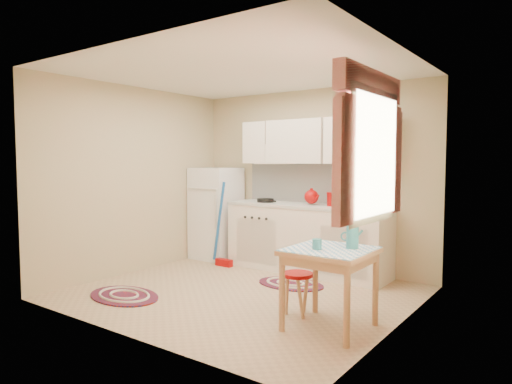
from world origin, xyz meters
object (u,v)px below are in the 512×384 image
base_cabinets (306,240)px  stool (298,294)px  table (330,289)px  fridge (216,213)px

base_cabinets → stool: size_ratio=5.36×
table → stool: table is taller
fridge → stool: fridge is taller
fridge → stool: bearing=-32.9°
table → stool: bearing=162.1°
fridge → stool: size_ratio=3.33×
table → base_cabinets: bearing=125.2°
stool → fridge: bearing=147.1°
table → stool: (-0.41, 0.13, -0.15)m
fridge → table: fridge is taller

